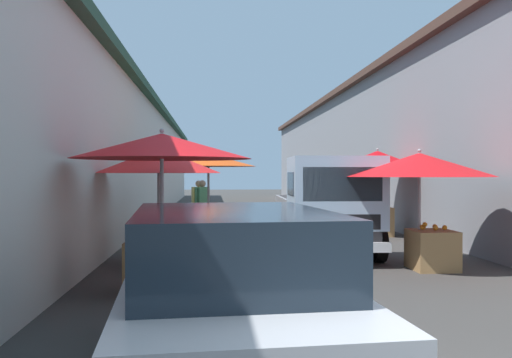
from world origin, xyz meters
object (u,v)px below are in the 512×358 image
at_px(fruit_stall_mid_lane, 377,171).
at_px(plastic_stool, 429,241).
at_px(delivery_truck, 329,207).
at_px(hatchback_car, 230,294).
at_px(fruit_stall_near_right, 160,172).
at_px(vendor_in_shade, 202,202).
at_px(fruit_stall_far_left, 160,163).
at_px(fruit_stall_near_left, 207,174).
at_px(vendor_by_crates, 199,201).
at_px(fruit_stall_far_right, 421,175).

xyz_separation_m(fruit_stall_mid_lane, plastic_stool, (-3.81, 0.07, -1.49)).
height_order(fruit_stall_mid_lane, delivery_truck, fruit_stall_mid_lane).
bearing_deg(hatchback_car, fruit_stall_near_right, 10.55).
relative_size(fruit_stall_near_right, vendor_in_shade, 1.56).
bearing_deg(plastic_stool, fruit_stall_far_left, 119.35).
bearing_deg(fruit_stall_near_left, fruit_stall_mid_lane, -72.94).
distance_m(fruit_stall_far_left, plastic_stool, 6.29).
relative_size(fruit_stall_near_left, hatchback_car, 0.58).
relative_size(fruit_stall_near_left, vendor_by_crates, 1.53).
distance_m(hatchback_car, plastic_stool, 7.93).
distance_m(fruit_stall_far_right, vendor_by_crates, 9.06).
height_order(fruit_stall_near_left, vendor_by_crates, fruit_stall_near_left).
bearing_deg(fruit_stall_mid_lane, fruit_stall_near_left, 107.06).
bearing_deg(fruit_stall_near_right, fruit_stall_mid_lane, -53.16).
bearing_deg(fruit_stall_far_right, fruit_stall_near_left, 47.01).
bearing_deg(fruit_stall_far_left, vendor_by_crates, -2.05).
distance_m(fruit_stall_near_left, hatchback_car, 9.00).
bearing_deg(hatchback_car, plastic_stool, -33.75).
bearing_deg(vendor_by_crates, plastic_stool, -143.06).
bearing_deg(vendor_in_shade, hatchback_car, -177.96).
height_order(fruit_stall_near_right, fruit_stall_near_left, fruit_stall_near_right).
bearing_deg(fruit_stall_near_left, hatchback_car, -178.29).
xyz_separation_m(fruit_stall_far_left, vendor_by_crates, (9.59, -0.34, -1.02)).
distance_m(fruit_stall_mid_lane, plastic_stool, 4.09).
relative_size(hatchback_car, vendor_by_crates, 2.63).
xyz_separation_m(fruit_stall_near_right, vendor_in_shade, (5.89, -0.72, -0.89)).
height_order(vendor_by_crates, vendor_in_shade, vendor_in_shade).
relative_size(vendor_by_crates, plastic_stool, 3.53).
bearing_deg(plastic_stool, fruit_stall_near_right, 94.14).
bearing_deg(delivery_truck, fruit_stall_near_left, 49.34).
distance_m(delivery_truck, vendor_in_shade, 6.00).
bearing_deg(fruit_stall_far_left, fruit_stall_mid_lane, -38.36).
bearing_deg(fruit_stall_mid_lane, fruit_stall_near_right, 126.84).
height_order(fruit_stall_far_right, fruit_stall_near_left, fruit_stall_near_left).
bearing_deg(fruit_stall_far_right, hatchback_car, 144.82).
relative_size(fruit_stall_mid_lane, vendor_in_shade, 1.58).
xyz_separation_m(fruit_stall_far_right, delivery_truck, (1.49, 1.40, -0.68)).
height_order(fruit_stall_near_right, fruit_stall_far_left, fruit_stall_far_left).
distance_m(hatchback_car, vendor_in_shade, 12.09).
bearing_deg(fruit_stall_near_left, fruit_stall_far_right, -132.99).
bearing_deg(hatchback_car, fruit_stall_mid_lane, -23.25).
xyz_separation_m(hatchback_car, plastic_stool, (6.59, -4.40, -0.41)).
height_order(fruit_stall_near_left, fruit_stall_far_left, fruit_stall_far_left).
xyz_separation_m(fruit_stall_near_right, plastic_stool, (0.40, -5.55, -1.45)).
xyz_separation_m(fruit_stall_far_right, fruit_stall_mid_lane, (5.15, -0.77, 0.10)).
relative_size(fruit_stall_far_right, fruit_stall_mid_lane, 1.11).
height_order(fruit_stall_far_left, delivery_truck, fruit_stall_far_left).
height_order(fruit_stall_far_right, hatchback_car, fruit_stall_far_right).
xyz_separation_m(fruit_stall_mid_lane, delivery_truck, (-3.65, 2.17, -0.78)).
xyz_separation_m(fruit_stall_near_left, vendor_by_crates, (4.25, 0.30, -0.87)).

